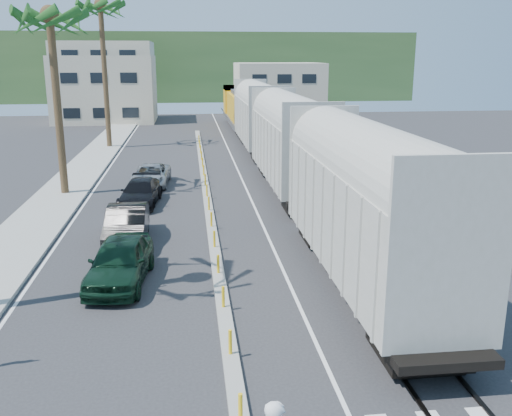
{
  "coord_description": "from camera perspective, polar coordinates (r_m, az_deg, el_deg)",
  "views": [
    {
      "loc": [
        -0.95,
        -11.87,
        7.95
      ],
      "look_at": [
        1.68,
        10.23,
        2.0
      ],
      "focal_mm": 40.0,
      "sensor_mm": 36.0,
      "label": 1
    }
  ],
  "objects": [
    {
      "name": "car_lead",
      "position": [
        21.09,
        -13.45,
        -5.2
      ],
      "size": [
        2.88,
        5.22,
        1.65
      ],
      "primitive_type": "imported",
      "rotation": [
        0.0,
        0.0,
        -0.1
      ],
      "color": "black",
      "rests_on": "ground"
    },
    {
      "name": "buildings",
      "position": [
        83.78,
        -10.75,
        12.26
      ],
      "size": [
        38.0,
        27.0,
        10.0
      ],
      "color": "#C2B49A",
      "rests_on": "ground"
    },
    {
      "name": "ground",
      "position": [
        14.32,
        -1.94,
        -18.76
      ],
      "size": [
        140.0,
        140.0,
        0.0
      ],
      "primitive_type": "plane",
      "color": "#28282B",
      "rests_on": "ground"
    },
    {
      "name": "lane_markings",
      "position": [
        37.74,
        -8.45,
        2.65
      ],
      "size": [
        9.42,
        90.0,
        0.01
      ],
      "color": "silver",
      "rests_on": "ground"
    },
    {
      "name": "car_second",
      "position": [
        25.57,
        -12.78,
        -1.65
      ],
      "size": [
        1.78,
        4.88,
        1.6
      ],
      "primitive_type": "imported",
      "rotation": [
        0.0,
        0.0,
        0.01
      ],
      "color": "black",
      "rests_on": "ground"
    },
    {
      "name": "freight_train",
      "position": [
        39.73,
        1.91,
        7.67
      ],
      "size": [
        3.0,
        60.94,
        5.85
      ],
      "color": "#A7A599",
      "rests_on": "ground"
    },
    {
      "name": "palm_trees",
      "position": [
        35.42,
        -19.47,
        18.79
      ],
      "size": [
        3.5,
        37.2,
        13.75
      ],
      "color": "brown",
      "rests_on": "ground"
    },
    {
      "name": "median",
      "position": [
        32.8,
        -4.92,
        1.04
      ],
      "size": [
        0.45,
        60.0,
        0.85
      ],
      "color": "gray",
      "rests_on": "ground"
    },
    {
      "name": "hillside",
      "position": [
        111.89,
        -6.47,
        13.88
      ],
      "size": [
        80.0,
        20.0,
        12.0
      ],
      "primitive_type": "cube",
      "color": "#385628",
      "rests_on": "ground"
    },
    {
      "name": "sidewalk",
      "position": [
        38.45,
        -17.96,
        2.41
      ],
      "size": [
        3.0,
        90.0,
        0.15
      ],
      "primitive_type": "cube",
      "color": "gray",
      "rests_on": "ground"
    },
    {
      "name": "car_third",
      "position": [
        31.88,
        -11.49,
        1.51
      ],
      "size": [
        2.88,
        5.15,
        1.38
      ],
      "primitive_type": "imported",
      "rotation": [
        0.0,
        0.0,
        -0.1
      ],
      "color": "black",
      "rests_on": "ground"
    },
    {
      "name": "car_rear",
      "position": [
        36.64,
        -10.45,
        3.24
      ],
      "size": [
        2.78,
        5.01,
        1.32
      ],
      "primitive_type": "imported",
      "rotation": [
        0.0,
        0.0,
        -0.06
      ],
      "color": "#A0A3A5",
      "rests_on": "ground"
    },
    {
      "name": "rails",
      "position": [
        41.08,
        1.69,
        3.85
      ],
      "size": [
        1.56,
        100.0,
        0.06
      ],
      "color": "black",
      "rests_on": "ground"
    }
  ]
}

